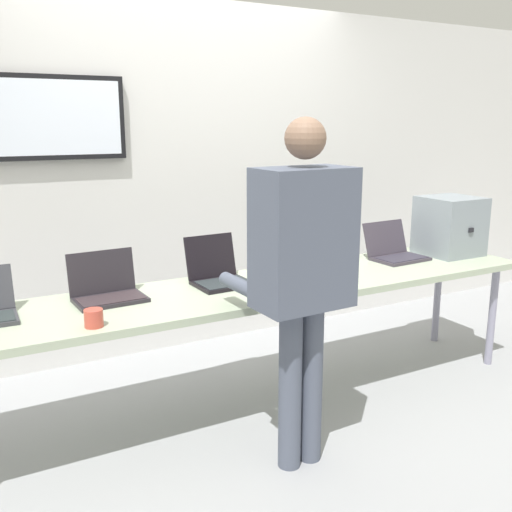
# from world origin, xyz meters

# --- Properties ---
(ground) EXTENTS (8.00, 8.00, 0.04)m
(ground) POSITION_xyz_m (0.00, 0.00, -0.02)
(ground) COLOR #95969A
(back_wall) EXTENTS (8.00, 0.11, 2.46)m
(back_wall) POSITION_xyz_m (-0.02, 1.13, 1.24)
(back_wall) COLOR silver
(back_wall) RESTS_ON ground
(workbench) EXTENTS (3.48, 0.70, 0.73)m
(workbench) POSITION_xyz_m (0.00, 0.00, 0.69)
(workbench) COLOR #A3B095
(workbench) RESTS_ON ground
(equipment_box) EXTENTS (0.37, 0.37, 0.40)m
(equipment_box) POSITION_xyz_m (1.50, 0.06, 0.93)
(equipment_box) COLOR gray
(equipment_box) RESTS_ON workbench
(laptop_station_1) EXTENTS (0.36, 0.28, 0.24)m
(laptop_station_1) POSITION_xyz_m (-0.86, 0.13, 0.79)
(laptop_station_1) COLOR #262228
(laptop_station_1) RESTS_ON workbench
(laptop_station_2) EXTENTS (0.32, 0.33, 0.26)m
(laptop_station_2) POSITION_xyz_m (-0.23, 0.14, 0.79)
(laptop_station_2) COLOR black
(laptop_station_2) RESTS_ON workbench
(laptop_station_3) EXTENTS (0.38, 0.33, 0.24)m
(laptop_station_3) POSITION_xyz_m (0.42, 0.12, 0.79)
(laptop_station_3) COLOR #33343C
(laptop_station_3) RESTS_ON workbench
(laptop_station_4) EXTENTS (0.37, 0.33, 0.24)m
(laptop_station_4) POSITION_xyz_m (1.07, 0.12, 0.79)
(laptop_station_4) COLOR #3A333E
(laptop_station_4) RESTS_ON workbench
(person) EXTENTS (0.45, 0.60, 1.66)m
(person) POSITION_xyz_m (-0.16, -0.62, 1.00)
(person) COLOR #4B5264
(person) RESTS_ON ground
(coffee_mug) EXTENTS (0.09, 0.09, 0.08)m
(coffee_mug) POSITION_xyz_m (-1.03, -0.25, 0.77)
(coffee_mug) COLOR #C24A3A
(coffee_mug) RESTS_ON workbench
(paper_sheet) EXTENTS (0.28, 0.34, 0.00)m
(paper_sheet) POSITION_xyz_m (0.09, -0.17, 0.73)
(paper_sheet) COLOR white
(paper_sheet) RESTS_ON workbench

